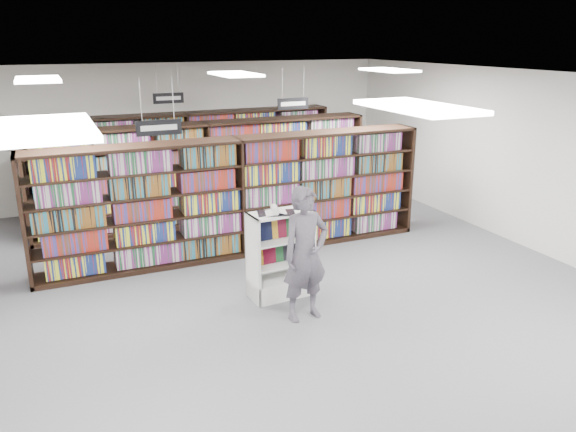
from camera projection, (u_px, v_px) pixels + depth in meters
name	position (u px, v px, depth m)	size (l,w,h in m)	color
floor	(283.00, 297.00, 8.47)	(12.00, 12.00, 0.00)	#57575C
ceiling	(283.00, 80.00, 7.50)	(10.00, 12.00, 0.10)	silver
wall_back	(183.00, 132.00, 13.22)	(10.00, 0.10, 3.20)	silver
wall_right	(543.00, 164.00, 9.90)	(0.10, 12.00, 3.20)	silver
bookshelf_row_near	(239.00, 197.00, 9.90)	(7.00, 0.60, 2.10)	black
bookshelf_row_mid	(207.00, 173.00, 11.64)	(7.00, 0.60, 2.10)	black
bookshelf_row_far	(187.00, 158.00, 13.12)	(7.00, 0.60, 2.10)	black
aisle_sign_left	(159.00, 126.00, 8.00)	(0.65, 0.02, 0.80)	#B2B2B7
aisle_sign_right	(293.00, 103.00, 10.89)	(0.65, 0.02, 0.80)	#B2B2B7
aisle_sign_center	(168.00, 97.00, 11.87)	(0.65, 0.02, 0.80)	#B2B2B7
troffer_front_left	(47.00, 128.00, 3.74)	(0.60, 1.20, 0.04)	white
troffer_front_center	(418.00, 107.00, 4.89)	(0.60, 1.20, 0.04)	white
troffer_back_left	(38.00, 79.00, 8.11)	(0.60, 1.20, 0.04)	white
troffer_back_center	(235.00, 74.00, 9.25)	(0.60, 1.20, 0.04)	white
troffer_back_right	(389.00, 70.00, 10.40)	(0.60, 1.20, 0.04)	white
endcap_display	(280.00, 266.00, 8.43)	(0.98, 0.54, 1.32)	white
open_book	(276.00, 211.00, 8.05)	(0.60, 0.44, 0.12)	black
shopper	(306.00, 254.00, 7.59)	(0.69, 0.45, 1.88)	#554E59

